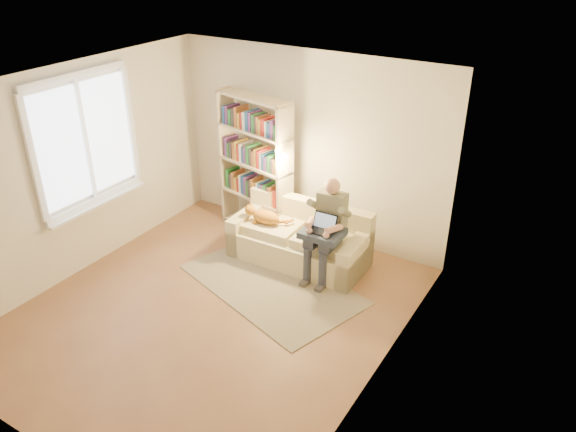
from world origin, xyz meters
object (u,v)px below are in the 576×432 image
Objects in this scene: sofa at (300,241)px; cat at (267,217)px; person at (327,224)px; bookshelf at (255,159)px; laptop at (319,225)px.

cat is at bearing -165.23° from sofa.
person is 2.15× the size of cat.
sofa is 0.90× the size of bookshelf.
bookshelf is at bearing 156.97° from sofa.
sofa is 1.32m from bookshelf.
sofa is 3.02× the size of cat.
laptop is (0.40, -0.24, 0.46)m from sofa.
person is 0.89m from cat.
person is 0.64× the size of bookshelf.
cat is at bearing 178.21° from person.
person reaches higher than sofa.
laptop is (0.83, -0.11, 0.16)m from cat.
person is at bearing -17.46° from sofa.
bookshelf is at bearing 154.12° from laptop.
sofa is 5.87× the size of laptop.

